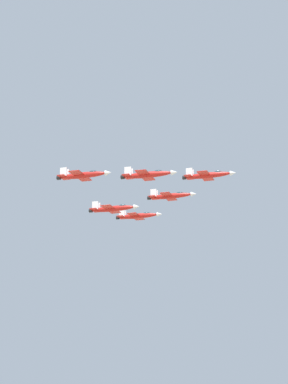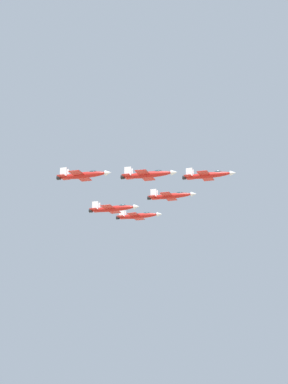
% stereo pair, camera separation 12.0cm
% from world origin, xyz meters
% --- Properties ---
extents(jet_lead, '(11.30, 12.14, 3.08)m').
position_xyz_m(jet_lead, '(-3.53, 4.49, 92.35)').
color(jet_lead, red).
extents(jet_left_wingman, '(11.22, 12.07, 3.06)m').
position_xyz_m(jet_left_wingman, '(-2.81, -13.12, 90.90)').
color(jet_left_wingman, red).
extents(jet_right_wingman, '(11.91, 12.40, 3.19)m').
position_xyz_m(jet_right_wingman, '(13.97, 2.37, 90.27)').
color(jet_right_wingman, red).
extents(jet_left_outer, '(11.35, 12.16, 3.09)m').
position_xyz_m(jet_left_outer, '(-2.08, -30.74, 88.89)').
color(jet_left_outer, red).
extents(jet_right_outer, '(11.19, 12.05, 3.06)m').
position_xyz_m(jet_right_outer, '(31.47, 0.25, 87.88)').
color(jet_right_outer, red).
extents(jet_slot_rear, '(11.32, 12.24, 3.10)m').
position_xyz_m(jet_slot_rear, '(14.70, -15.24, 85.23)').
color(jet_slot_rear, red).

